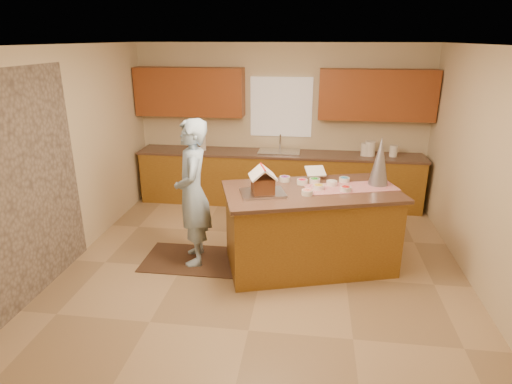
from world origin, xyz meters
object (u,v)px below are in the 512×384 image
at_px(boy, 193,193).
at_px(gingerbread_house, 263,182).
at_px(tinsel_tree, 380,161).
at_px(island_base, 310,230).

xyz_separation_m(boy, gingerbread_house, (0.90, -0.16, 0.23)).
distance_m(boy, gingerbread_house, 0.94).
bearing_deg(boy, tinsel_tree, 84.86).
height_order(boy, gingerbread_house, boy).
bearing_deg(gingerbread_house, boy, 169.87).
bearing_deg(tinsel_tree, gingerbread_house, -158.93).
bearing_deg(boy, gingerbread_house, 65.42).
distance_m(island_base, boy, 1.54).
relative_size(tinsel_tree, boy, 0.33).
distance_m(tinsel_tree, gingerbread_house, 1.50).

